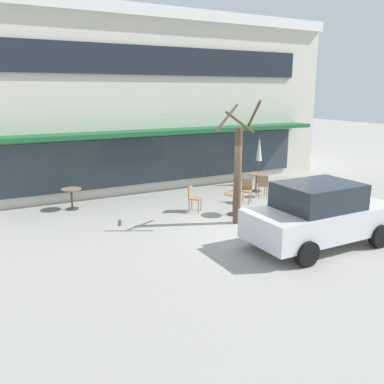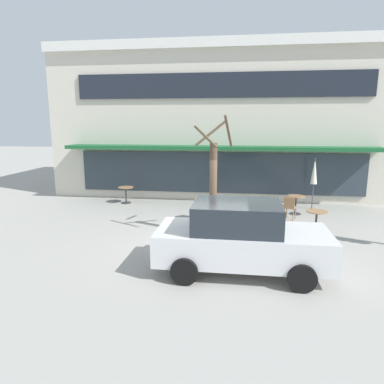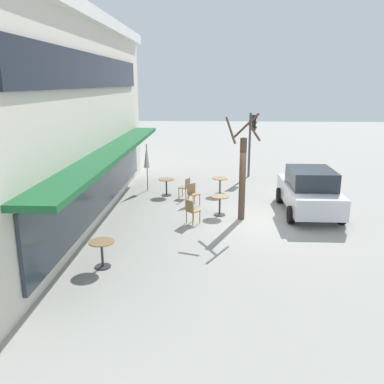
{
  "view_description": "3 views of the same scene",
  "coord_description": "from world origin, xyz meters",
  "views": [
    {
      "loc": [
        -7.02,
        -9.5,
        4.13
      ],
      "look_at": [
        -0.73,
        2.24,
        0.81
      ],
      "focal_mm": 38.0,
      "sensor_mm": 36.0,
      "label": 1
    },
    {
      "loc": [
        0.9,
        -9.97,
        3.65
      ],
      "look_at": [
        -0.8,
        2.55,
        1.09
      ],
      "focal_mm": 32.0,
      "sensor_mm": 36.0,
      "label": 2
    },
    {
      "loc": [
        -14.33,
        1.94,
        4.91
      ],
      "look_at": [
        -0.64,
        2.61,
        1.22
      ],
      "focal_mm": 38.0,
      "sensor_mm": 36.0,
      "label": 3
    }
  ],
  "objects": [
    {
      "name": "cafe_chair_2",
      "position": [
        2.89,
        3.07,
        0.53
      ],
      "size": [
        0.52,
        0.52,
        0.89
      ],
      "color": "#9E754C",
      "rests_on": "ground"
    },
    {
      "name": "ground_plane",
      "position": [
        0.0,
        0.0,
        0.0
      ],
      "size": [
        80.0,
        80.0,
        0.0
      ],
      "primitive_type": "plane",
      "color": "#9E9B93"
    },
    {
      "name": "patio_umbrella_green_folded",
      "position": [
        4.11,
        4.94,
        1.63
      ],
      "size": [
        0.28,
        0.28,
        2.2
      ],
      "color": "#4C4C51",
      "rests_on": "ground"
    },
    {
      "name": "building_facade",
      "position": [
        0.0,
        9.96,
        3.68
      ],
      "size": [
        16.54,
        9.1,
        7.36
      ],
      "color": "beige",
      "rests_on": "ground"
    },
    {
      "name": "cafe_table_mid_patio",
      "position": [
        -4.19,
        4.9,
        0.52
      ],
      "size": [
        0.7,
        0.7,
        0.76
      ],
      "color": "#333338",
      "rests_on": "ground"
    },
    {
      "name": "cafe_chair_0",
      "position": [
        1.86,
        2.7,
        0.53
      ],
      "size": [
        0.56,
        0.56,
        0.89
      ],
      "color": "#9E754C",
      "rests_on": "ground"
    },
    {
      "name": "cafe_table_near_wall",
      "position": [
        3.55,
        1.54,
        0.52
      ],
      "size": [
        0.7,
        0.7,
        0.76
      ],
      "color": "#333338",
      "rests_on": "ground"
    },
    {
      "name": "street_tree",
      "position": [
        0.13,
        0.81,
        1.73
      ],
      "size": [
        1.23,
        1.28,
        3.89
      ],
      "color": "brown",
      "rests_on": "ground"
    },
    {
      "name": "parked_sedan",
      "position": [
        1.01,
        -1.85,
        0.88
      ],
      "size": [
        4.2,
        2.03,
        1.76
      ],
      "color": "silver",
      "rests_on": "ground"
    },
    {
      "name": "cafe_table_by_tree",
      "position": [
        3.26,
        3.95,
        0.52
      ],
      "size": [
        0.7,
        0.7,
        0.76
      ],
      "color": "#333338",
      "rests_on": "ground"
    },
    {
      "name": "cafe_chair_1",
      "position": [
        -0.48,
        2.63,
        0.53
      ],
      "size": [
        0.57,
        0.57,
        0.89
      ],
      "color": "#9E754C",
      "rests_on": "ground"
    },
    {
      "name": "cafe_table_streetside",
      "position": [
        0.55,
        1.61,
        0.52
      ],
      "size": [
        0.7,
        0.7,
        0.76
      ],
      "color": "#333338",
      "rests_on": "ground"
    }
  ]
}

